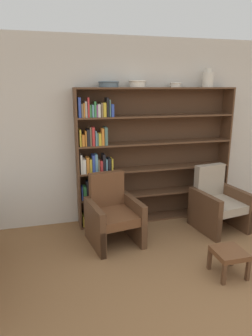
{
  "coord_description": "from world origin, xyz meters",
  "views": [
    {
      "loc": [
        -1.62,
        -1.95,
        2.06
      ],
      "look_at": [
        -0.59,
        1.96,
        0.95
      ],
      "focal_mm": 32.0,
      "sensor_mm": 36.0,
      "label": 1
    }
  ],
  "objects_px": {
    "vase_tall": "(208,79)",
    "footstool": "(229,255)",
    "bowl_olive": "(109,84)",
    "bowl_copper": "(137,83)",
    "armchair_cushioned": "(217,203)",
    "bookshelf": "(141,157)",
    "armchair_leather": "(113,214)",
    "bowl_stoneware": "(176,84)"
  },
  "relations": [
    {
      "from": "vase_tall",
      "to": "footstool",
      "type": "bearing_deg",
      "value": -107.64
    },
    {
      "from": "bowl_olive",
      "to": "bowl_copper",
      "type": "bearing_deg",
      "value": 0.0
    },
    {
      "from": "bowl_olive",
      "to": "armchair_cushioned",
      "type": "xyz_separation_m",
      "value": [
        1.5,
        -0.57,
        -1.7
      ]
    },
    {
      "from": "bookshelf",
      "to": "bowl_copper",
      "type": "distance_m",
      "value": 1.08
    },
    {
      "from": "bookshelf",
      "to": "armchair_leather",
      "type": "distance_m",
      "value": 1.04
    },
    {
      "from": "bowl_copper",
      "to": "armchair_cushioned",
      "type": "bearing_deg",
      "value": -27.71
    },
    {
      "from": "vase_tall",
      "to": "armchair_cushioned",
      "type": "relative_size",
      "value": 0.3
    },
    {
      "from": "bookshelf",
      "to": "bowl_copper",
      "type": "relative_size",
      "value": 9.61
    },
    {
      "from": "armchair_leather",
      "to": "footstool",
      "type": "bearing_deg",
      "value": 125.46
    },
    {
      "from": "armchair_leather",
      "to": "bowl_stoneware",
      "type": "bearing_deg",
      "value": -161.71
    },
    {
      "from": "bowl_copper",
      "to": "armchair_leather",
      "type": "xyz_separation_m",
      "value": [
        -0.5,
        -0.57,
        -1.7
      ]
    },
    {
      "from": "bowl_olive",
      "to": "footstool",
      "type": "relative_size",
      "value": 0.87
    },
    {
      "from": "bowl_olive",
      "to": "armchair_cushioned",
      "type": "distance_m",
      "value": 2.33
    },
    {
      "from": "bookshelf",
      "to": "bowl_olive",
      "type": "height_order",
      "value": "bowl_olive"
    },
    {
      "from": "bowl_olive",
      "to": "armchair_leather",
      "type": "xyz_separation_m",
      "value": [
        -0.09,
        -0.57,
        -1.7
      ]
    },
    {
      "from": "bowl_copper",
      "to": "bowl_stoneware",
      "type": "xyz_separation_m",
      "value": [
        0.59,
        -0.0,
        -0.02
      ]
    },
    {
      "from": "bookshelf",
      "to": "bowl_copper",
      "type": "height_order",
      "value": "bowl_copper"
    },
    {
      "from": "bowl_stoneware",
      "to": "bowl_copper",
      "type": "bearing_deg",
      "value": 180.0
    },
    {
      "from": "bookshelf",
      "to": "bowl_stoneware",
      "type": "distance_m",
      "value": 1.18
    },
    {
      "from": "bookshelf",
      "to": "vase_tall",
      "type": "relative_size",
      "value": 8.87
    },
    {
      "from": "bowl_stoneware",
      "to": "footstool",
      "type": "bearing_deg",
      "value": -90.2
    },
    {
      "from": "bowl_stoneware",
      "to": "armchair_leather",
      "type": "distance_m",
      "value": 2.09
    },
    {
      "from": "bookshelf",
      "to": "vase_tall",
      "type": "bearing_deg",
      "value": -1.19
    },
    {
      "from": "armchair_cushioned",
      "to": "footstool",
      "type": "relative_size",
      "value": 2.74
    },
    {
      "from": "vase_tall",
      "to": "footstool",
      "type": "xyz_separation_m",
      "value": [
        -0.53,
        -1.66,
        -1.92
      ]
    },
    {
      "from": "armchair_leather",
      "to": "vase_tall",
      "type": "bearing_deg",
      "value": -169.85
    },
    {
      "from": "bowl_olive",
      "to": "footstool",
      "type": "xyz_separation_m",
      "value": [
        0.99,
        -1.66,
        -1.85
      ]
    },
    {
      "from": "bookshelf",
      "to": "armchair_leather",
      "type": "height_order",
      "value": "bookshelf"
    },
    {
      "from": "bowl_copper",
      "to": "vase_tall",
      "type": "height_order",
      "value": "vase_tall"
    },
    {
      "from": "bowl_stoneware",
      "to": "footstool",
      "type": "relative_size",
      "value": 0.51
    },
    {
      "from": "footstool",
      "to": "bowl_olive",
      "type": "bearing_deg",
      "value": 120.91
    },
    {
      "from": "bowl_stoneware",
      "to": "armchair_cushioned",
      "type": "distance_m",
      "value": 1.85
    },
    {
      "from": "bookshelf",
      "to": "armchair_cushioned",
      "type": "relative_size",
      "value": 2.62
    },
    {
      "from": "bookshelf",
      "to": "bowl_olive",
      "type": "bearing_deg",
      "value": -177.49
    },
    {
      "from": "bookshelf",
      "to": "vase_tall",
      "type": "xyz_separation_m",
      "value": [
        1.03,
        -0.02,
        1.14
      ]
    },
    {
      "from": "bookshelf",
      "to": "footstool",
      "type": "height_order",
      "value": "bookshelf"
    },
    {
      "from": "vase_tall",
      "to": "bookshelf",
      "type": "bearing_deg",
      "value": 178.81
    },
    {
      "from": "bowl_stoneware",
      "to": "armchair_cushioned",
      "type": "xyz_separation_m",
      "value": [
        0.5,
        -0.57,
        -1.69
      ]
    },
    {
      "from": "bookshelf",
      "to": "footstool",
      "type": "relative_size",
      "value": 7.17
    },
    {
      "from": "bowl_copper",
      "to": "armchair_leather",
      "type": "distance_m",
      "value": 1.87
    },
    {
      "from": "armchair_leather",
      "to": "armchair_cushioned",
      "type": "bearing_deg",
      "value": 170.71
    },
    {
      "from": "armchair_leather",
      "to": "bowl_copper",
      "type": "bearing_deg",
      "value": -140.79
    }
  ]
}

